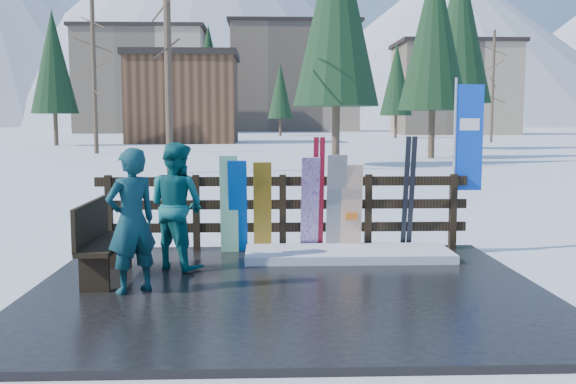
{
  "coord_description": "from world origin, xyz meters",
  "views": [
    {
      "loc": [
        -0.27,
        -7.38,
        2.02
      ],
      "look_at": [
        0.04,
        1.0,
        1.1
      ],
      "focal_mm": 40.0,
      "sensor_mm": 36.0,
      "label": 1
    }
  ],
  "objects_px": {
    "snowboard_2": "(263,208)",
    "snowboard_1": "(229,205)",
    "snowboard_4": "(336,204)",
    "person_front": "(131,221)",
    "person_back": "(176,206)",
    "snowboard_5": "(352,209)",
    "rental_flag": "(466,144)",
    "snowboard_3": "(310,205)",
    "bench": "(100,238)",
    "snowboard_0": "(238,207)"
  },
  "relations": [
    {
      "from": "snowboard_2",
      "to": "snowboard_1",
      "type": "bearing_deg",
      "value": 180.0
    },
    {
      "from": "snowboard_2",
      "to": "bench",
      "type": "bearing_deg",
      "value": -142.83
    },
    {
      "from": "snowboard_1",
      "to": "snowboard_2",
      "type": "xyz_separation_m",
      "value": [
        0.49,
        0.0,
        -0.05
      ]
    },
    {
      "from": "person_back",
      "to": "snowboard_4",
      "type": "bearing_deg",
      "value": -122.82
    },
    {
      "from": "snowboard_0",
      "to": "snowboard_3",
      "type": "height_order",
      "value": "snowboard_3"
    },
    {
      "from": "person_front",
      "to": "snowboard_3",
      "type": "bearing_deg",
      "value": -173.92
    },
    {
      "from": "snowboard_3",
      "to": "person_front",
      "type": "relative_size",
      "value": 0.9
    },
    {
      "from": "snowboard_1",
      "to": "snowboard_3",
      "type": "distance_m",
      "value": 1.19
    },
    {
      "from": "snowboard_4",
      "to": "rental_flag",
      "type": "bearing_deg",
      "value": 7.72
    },
    {
      "from": "snowboard_0",
      "to": "person_front",
      "type": "distance_m",
      "value": 2.41
    },
    {
      "from": "snowboard_0",
      "to": "snowboard_3",
      "type": "xyz_separation_m",
      "value": [
        1.06,
        0.0,
        0.02
      ]
    },
    {
      "from": "snowboard_5",
      "to": "snowboard_4",
      "type": "bearing_deg",
      "value": 180.0
    },
    {
      "from": "person_back",
      "to": "snowboard_2",
      "type": "bearing_deg",
      "value": -106.18
    },
    {
      "from": "snowboard_5",
      "to": "snowboard_1",
      "type": "bearing_deg",
      "value": 180.0
    },
    {
      "from": "snowboard_0",
      "to": "snowboard_3",
      "type": "relative_size",
      "value": 0.96
    },
    {
      "from": "snowboard_5",
      "to": "person_back",
      "type": "height_order",
      "value": "person_back"
    },
    {
      "from": "snowboard_1",
      "to": "snowboard_4",
      "type": "xyz_separation_m",
      "value": [
        1.58,
        0.0,
        0.0
      ]
    },
    {
      "from": "rental_flag",
      "to": "person_back",
      "type": "relative_size",
      "value": 1.55
    },
    {
      "from": "snowboard_0",
      "to": "person_front",
      "type": "relative_size",
      "value": 0.87
    },
    {
      "from": "person_front",
      "to": "rental_flag",
      "type": "bearing_deg",
      "value": 169.47
    },
    {
      "from": "snowboard_4",
      "to": "person_front",
      "type": "height_order",
      "value": "person_front"
    },
    {
      "from": "snowboard_1",
      "to": "person_front",
      "type": "xyz_separation_m",
      "value": [
        -0.99,
        -2.13,
        0.1
      ]
    },
    {
      "from": "person_front",
      "to": "snowboard_4",
      "type": "bearing_deg",
      "value": -178.6
    },
    {
      "from": "person_front",
      "to": "snowboard_5",
      "type": "bearing_deg",
      "value": 179.01
    },
    {
      "from": "snowboard_2",
      "to": "snowboard_4",
      "type": "height_order",
      "value": "snowboard_4"
    },
    {
      "from": "snowboard_2",
      "to": "snowboard_4",
      "type": "xyz_separation_m",
      "value": [
        1.09,
        0.0,
        0.05
      ]
    },
    {
      "from": "snowboard_1",
      "to": "snowboard_3",
      "type": "xyz_separation_m",
      "value": [
        1.19,
        0.0,
        -0.01
      ]
    },
    {
      "from": "rental_flag",
      "to": "snowboard_3",
      "type": "bearing_deg",
      "value": -173.53
    },
    {
      "from": "person_back",
      "to": "snowboard_0",
      "type": "bearing_deg",
      "value": -95.24
    },
    {
      "from": "snowboard_5",
      "to": "person_front",
      "type": "height_order",
      "value": "person_front"
    },
    {
      "from": "bench",
      "to": "person_back",
      "type": "distance_m",
      "value": 1.08
    },
    {
      "from": "person_back",
      "to": "snowboard_5",
      "type": "bearing_deg",
      "value": -124.74
    },
    {
      "from": "snowboard_4",
      "to": "person_front",
      "type": "distance_m",
      "value": 3.34
    },
    {
      "from": "snowboard_0",
      "to": "bench",
      "type": "bearing_deg",
      "value": -137.18
    },
    {
      "from": "snowboard_2",
      "to": "snowboard_3",
      "type": "xyz_separation_m",
      "value": [
        0.7,
        0.0,
        0.04
      ]
    },
    {
      "from": "snowboard_1",
      "to": "snowboard_3",
      "type": "height_order",
      "value": "snowboard_1"
    },
    {
      "from": "snowboard_0",
      "to": "person_back",
      "type": "bearing_deg",
      "value": -129.79
    },
    {
      "from": "bench",
      "to": "snowboard_3",
      "type": "xyz_separation_m",
      "value": [
        2.69,
        1.51,
        0.2
      ]
    },
    {
      "from": "rental_flag",
      "to": "person_back",
      "type": "distance_m",
      "value": 4.45
    },
    {
      "from": "snowboard_2",
      "to": "person_back",
      "type": "height_order",
      "value": "person_back"
    },
    {
      "from": "snowboard_3",
      "to": "person_back",
      "type": "xyz_separation_m",
      "value": [
        -1.84,
        -0.93,
        0.12
      ]
    },
    {
      "from": "snowboard_4",
      "to": "snowboard_0",
      "type": "bearing_deg",
      "value": 180.0
    },
    {
      "from": "snowboard_1",
      "to": "rental_flag",
      "type": "xyz_separation_m",
      "value": [
        3.57,
        0.27,
        0.88
      ]
    },
    {
      "from": "snowboard_1",
      "to": "snowboard_5",
      "type": "relative_size",
      "value": 1.11
    },
    {
      "from": "snowboard_5",
      "to": "snowboard_3",
      "type": "bearing_deg",
      "value": 180.0
    },
    {
      "from": "bench",
      "to": "snowboard_0",
      "type": "height_order",
      "value": "snowboard_0"
    },
    {
      "from": "snowboard_2",
      "to": "snowboard_3",
      "type": "relative_size",
      "value": 0.93
    },
    {
      "from": "snowboard_0",
      "to": "person_back",
      "type": "relative_size",
      "value": 0.85
    },
    {
      "from": "bench",
      "to": "snowboard_2",
      "type": "distance_m",
      "value": 2.5
    },
    {
      "from": "snowboard_5",
      "to": "snowboard_0",
      "type": "bearing_deg",
      "value": 180.0
    }
  ]
}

